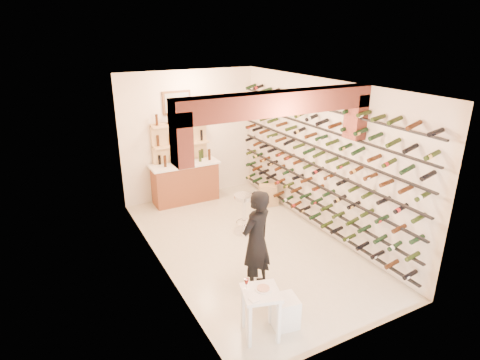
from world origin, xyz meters
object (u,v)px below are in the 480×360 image
(back_counter, at_px, (185,181))
(crate_lower, at_px, (268,200))
(chrome_barstool, at_px, (244,211))
(wine_rack, at_px, (312,161))
(person, at_px, (256,241))
(tasting_table, at_px, (261,299))
(white_stool, at_px, (284,312))

(back_counter, bearing_deg, crate_lower, -34.53)
(chrome_barstool, xyz_separation_m, crate_lower, (1.21, 1.00, -0.37))
(wine_rack, distance_m, person, 2.56)
(tasting_table, relative_size, chrome_barstool, 1.02)
(wine_rack, relative_size, tasting_table, 6.37)
(chrome_barstool, height_order, crate_lower, chrome_barstool)
(crate_lower, bearing_deg, chrome_barstool, -140.31)
(back_counter, relative_size, person, 0.97)
(white_stool, bearing_deg, back_counter, 85.95)
(tasting_table, bearing_deg, person, 79.17)
(tasting_table, bearing_deg, wine_rack, 57.84)
(back_counter, xyz_separation_m, chrome_barstool, (0.49, -2.17, -0.02))
(white_stool, height_order, chrome_barstool, chrome_barstool)
(chrome_barstool, bearing_deg, person, -112.76)
(back_counter, height_order, tasting_table, back_counter)
(wine_rack, relative_size, white_stool, 12.38)
(back_counter, relative_size, tasting_table, 1.90)
(white_stool, bearing_deg, tasting_table, -178.41)
(wine_rack, xyz_separation_m, tasting_table, (-2.60, -2.33, -0.94))
(white_stool, bearing_deg, crate_lower, 61.59)
(person, distance_m, crate_lower, 3.49)
(wine_rack, relative_size, person, 3.25)
(tasting_table, distance_m, white_stool, 0.56)
(white_stool, relative_size, chrome_barstool, 0.52)
(tasting_table, bearing_deg, chrome_barstool, 81.78)
(wine_rack, height_order, tasting_table, wine_rack)
(white_stool, xyz_separation_m, chrome_barstool, (0.84, 2.79, 0.28))
(crate_lower, bearing_deg, white_stool, -118.41)
(tasting_table, xyz_separation_m, white_stool, (0.42, 0.01, -0.38))
(white_stool, relative_size, person, 0.26)
(back_counter, distance_m, white_stool, 4.98)
(back_counter, height_order, white_stool, back_counter)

